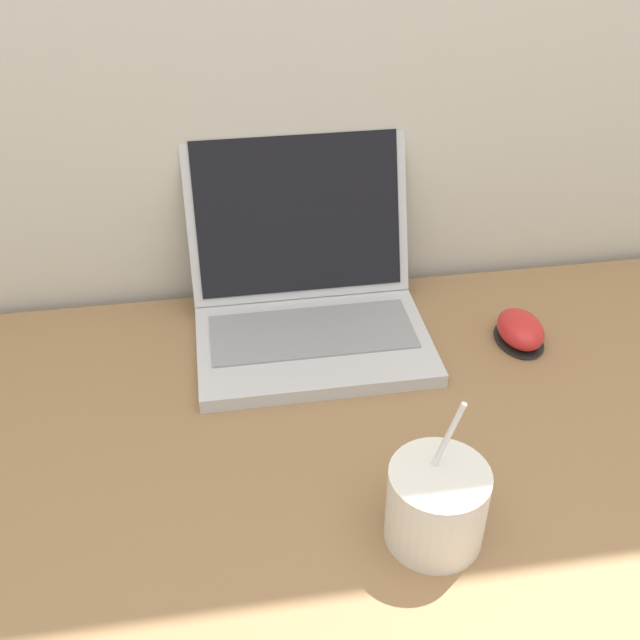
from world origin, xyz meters
name	(u,v)px	position (x,y,z in m)	size (l,w,h in m)	color
desk	(383,618)	(0.00, 0.35, 0.38)	(1.45, 0.69, 0.76)	#936D47
laptop	(307,290)	(-0.08, 0.59, 0.82)	(0.32, 0.30, 0.26)	silver
drink_cup	(435,504)	(0.00, 0.20, 0.80)	(0.10, 0.10, 0.18)	silver
computer_mouse	(520,331)	(0.22, 0.51, 0.77)	(0.07, 0.09, 0.04)	black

